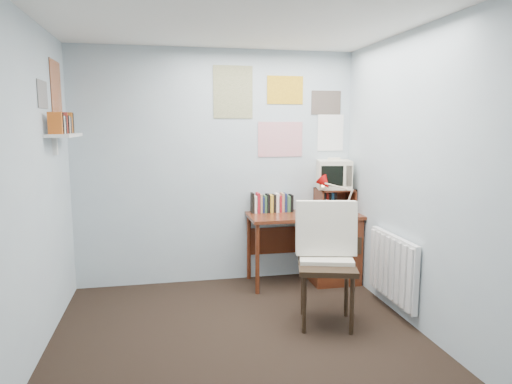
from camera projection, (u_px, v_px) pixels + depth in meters
ground at (246, 357)px, 3.39m from camera, size 3.50×3.50×0.00m
back_wall at (217, 168)px, 4.91m from camera, size 3.00×0.02×2.50m
left_wall at (15, 198)px, 2.91m from camera, size 0.02×3.50×2.50m
right_wall at (438, 185)px, 3.50m from camera, size 0.02×3.50×2.50m
ceiling at (245, 5)px, 3.02m from camera, size 3.00×3.50×0.02m
desk at (327, 245)px, 5.00m from camera, size 1.20×0.55×0.76m
desk_chair at (327, 267)px, 3.88m from camera, size 0.64×0.62×1.03m
desk_lamp at (351, 198)px, 4.76m from camera, size 0.31×0.28×0.37m
tv_riser at (335, 200)px, 5.06m from camera, size 0.40×0.30×0.25m
crt_tv at (334, 173)px, 5.03m from camera, size 0.42×0.40×0.34m
book_row at (278, 202)px, 5.00m from camera, size 0.60×0.14×0.22m
radiator at (393, 268)px, 4.15m from camera, size 0.09×0.80×0.60m
wall_shelf at (64, 135)px, 3.94m from camera, size 0.20×0.62×0.24m
posters_back at (280, 112)px, 4.95m from camera, size 1.20×0.01×0.90m
posters_left at (50, 90)px, 3.87m from camera, size 0.01×0.70×0.60m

